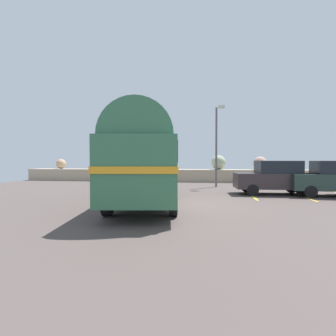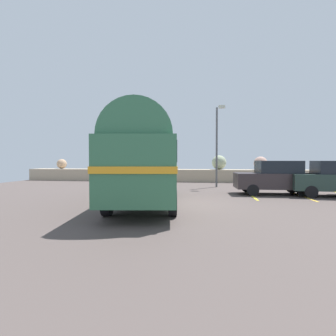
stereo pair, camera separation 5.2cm
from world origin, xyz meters
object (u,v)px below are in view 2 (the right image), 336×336
vintage_coach (147,157)px  parked_car_middle (334,178)px  parked_car_nearest (275,177)px  lamp_post (217,142)px

vintage_coach → parked_car_middle: bearing=11.9°
parked_car_middle → parked_car_nearest: bearing=83.9°
parked_car_middle → lamp_post: size_ratio=0.74×
vintage_coach → parked_car_nearest: (6.33, 3.78, -1.08)m
parked_car_nearest → lamp_post: 5.06m
vintage_coach → parked_car_nearest: size_ratio=2.12×
lamp_post → parked_car_middle: bearing=-33.7°
vintage_coach → lamp_post: (3.36, 7.21, 1.17)m
parked_car_nearest → parked_car_middle: size_ratio=1.00×
lamp_post → parked_car_nearest: bearing=-49.2°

